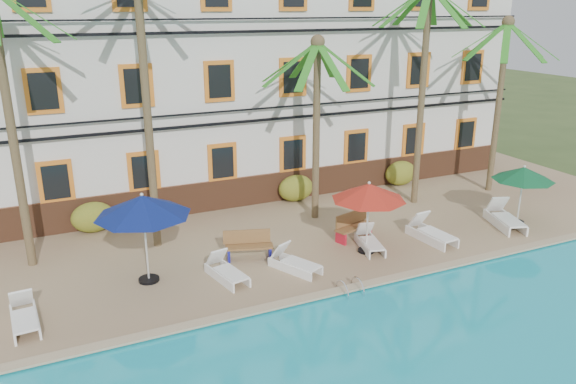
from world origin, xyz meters
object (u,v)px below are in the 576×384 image
lounger_c (294,262)px  umbrella_red (369,192)px  umbrella_blue (143,206)px  bench_right (353,225)px  lounger_b (226,271)px  bench_left (249,244)px  pool_ladder (350,291)px  palm_b (143,60)px  palm_e (501,81)px  lounger_a (24,316)px  palm_c (317,103)px  lounger_e (431,232)px  palm_d (424,66)px  lounger_f (505,218)px  palm_a (5,92)px  lounger_d (369,241)px  umbrella_green (524,174)px

lounger_c → umbrella_red: bearing=4.8°
umbrella_blue → bench_right: umbrella_blue is taller
lounger_b → bench_left: size_ratio=1.13×
bench_left → pool_ladder: bearing=-61.1°
palm_b → bench_left: bearing=-42.7°
palm_e → pool_ladder: palm_e is taller
lounger_b → palm_b: bearing=111.5°
lounger_a → lounger_b: size_ratio=0.98×
umbrella_red → lounger_b: bearing=179.1°
palm_c → pool_ladder: (-1.79, -5.60, -4.36)m
bench_right → lounger_e: bearing=-29.0°
palm_e → bench_left: (-12.01, -2.16, -4.23)m
palm_d → lounger_c: 9.53m
lounger_f → pool_ladder: bearing=-165.9°
palm_c → palm_a: bearing=179.9°
pool_ladder → lounger_d: bearing=47.4°
lounger_f → bench_left: lounger_f is taller
lounger_d → pool_ladder: bearing=-132.6°
lounger_e → bench_right: 2.67m
lounger_f → palm_e: bearing=53.5°
palm_b → lounger_d: palm_b is taller
lounger_e → bench_right: (-2.33, 1.29, 0.18)m
palm_d → lounger_f: palm_d is taller
umbrella_green → bench_right: (-6.30, 1.32, -1.41)m
umbrella_blue → bench_left: bearing=4.0°
palm_d → lounger_c: (-7.14, -3.58, -5.20)m
palm_b → bench_right: palm_b is taller
lounger_f → bench_right: (-5.62, 1.35, 0.16)m
lounger_c → lounger_b: bearing=171.6°
palm_e → lounger_e: bearing=-149.7°
umbrella_blue → bench_left: 3.72m
umbrella_red → bench_right: umbrella_red is taller
palm_e → pool_ladder: bearing=-152.2°
lounger_d → palm_a: bearing=161.8°
umbrella_red → pool_ladder: bearing=-131.6°
palm_b → umbrella_blue: size_ratio=3.58×
lounger_f → pool_ladder: 7.89m
lounger_c → umbrella_green: bearing=0.5°
umbrella_red → lounger_e: 3.07m
pool_ladder → lounger_c: bearing=114.7°
pool_ladder → bench_right: bearing=58.1°
palm_a → lounger_d: 11.86m
palm_b → umbrella_green: palm_b is taller
umbrella_blue → pool_ladder: bearing=-31.0°
umbrella_red → lounger_c: bearing=-175.2°
palm_c → lounger_c: size_ratio=3.77×
palm_d → lounger_b: bearing=-160.4°
bench_right → palm_d: bearing=27.1°
lounger_d → bench_left: (-3.88, 0.95, 0.22)m
palm_a → bench_right: (10.11, -2.36, -4.88)m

